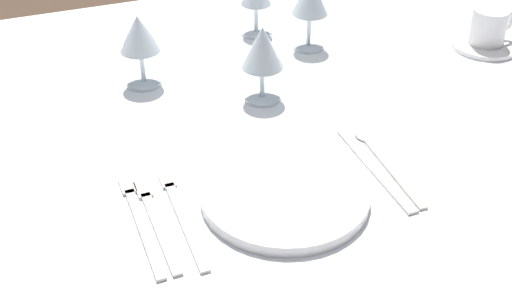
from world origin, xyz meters
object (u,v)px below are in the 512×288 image
(fork_outer, at_px, (181,213))
(spoon_soup, at_px, (381,156))
(dinner_plate, at_px, (285,193))
(dinner_knife, at_px, (376,170))
(coffee_cup_right, at_px, (489,26))
(fork_inner, at_px, (156,220))
(wine_glass_centre, at_px, (262,51))
(wine_glass_far, at_px, (139,37))
(fork_salad, at_px, (140,220))

(fork_outer, relative_size, spoon_soup, 1.03)
(dinner_plate, distance_m, dinner_knife, 0.16)
(dinner_plate, distance_m, coffee_cup_right, 0.67)
(spoon_soup, xyz_separation_m, coffee_cup_right, (0.41, 0.27, 0.04))
(dinner_plate, xyz_separation_m, spoon_soup, (0.18, 0.04, -0.01))
(dinner_knife, distance_m, coffee_cup_right, 0.53)
(fork_inner, relative_size, spoon_soup, 0.95)
(dinner_plate, bearing_deg, spoon_soup, 11.97)
(spoon_soup, bearing_deg, dinner_plate, -168.03)
(wine_glass_centre, xyz_separation_m, wine_glass_far, (-0.19, 0.13, -0.00))
(fork_outer, bearing_deg, fork_salad, 173.61)
(dinner_plate, relative_size, wine_glass_centre, 1.76)
(dinner_knife, height_order, wine_glass_far, wine_glass_far)
(spoon_soup, distance_m, wine_glass_centre, 0.28)
(coffee_cup_right, xyz_separation_m, wine_glass_far, (-0.71, 0.10, 0.05))
(fork_outer, bearing_deg, dinner_plate, -6.97)
(fork_outer, relative_size, fork_salad, 1.00)
(dinner_plate, bearing_deg, coffee_cup_right, 27.78)
(fork_outer, xyz_separation_m, fork_salad, (-0.06, 0.01, 0.00))
(wine_glass_far, bearing_deg, dinner_plate, -74.06)
(spoon_soup, height_order, coffee_cup_right, coffee_cup_right)
(wine_glass_centre, bearing_deg, fork_salad, -138.28)
(spoon_soup, height_order, wine_glass_centre, wine_glass_centre)
(spoon_soup, bearing_deg, dinner_knife, -129.61)
(coffee_cup_right, bearing_deg, dinner_knife, -144.94)
(dinner_knife, distance_m, wine_glass_far, 0.50)
(fork_salad, distance_m, dinner_knife, 0.37)
(spoon_soup, bearing_deg, fork_outer, -176.57)
(spoon_soup, xyz_separation_m, wine_glass_centre, (-0.11, 0.24, 0.10))
(dinner_plate, height_order, wine_glass_far, wine_glass_far)
(dinner_knife, bearing_deg, wine_glass_centre, 107.63)
(dinner_plate, relative_size, fork_inner, 1.20)
(fork_salad, xyz_separation_m, wine_glass_centre, (0.29, 0.26, 0.10))
(dinner_knife, height_order, spoon_soup, spoon_soup)
(dinner_plate, xyz_separation_m, fork_inner, (-0.19, 0.02, -0.01))
(fork_salad, height_order, wine_glass_far, wine_glass_far)
(dinner_knife, bearing_deg, coffee_cup_right, 35.06)
(wine_glass_far, bearing_deg, fork_inner, -100.60)
(fork_salad, relative_size, wine_glass_far, 1.62)
(wine_glass_centre, bearing_deg, spoon_soup, -65.18)
(dinner_plate, bearing_deg, fork_salad, 173.19)
(fork_outer, relative_size, fork_inner, 1.08)
(fork_inner, bearing_deg, dinner_knife, -1.36)
(dinner_plate, relative_size, spoon_soup, 1.14)
(fork_inner, distance_m, spoon_soup, 0.38)
(dinner_knife, height_order, coffee_cup_right, coffee_cup_right)
(fork_salad, distance_m, wine_glass_far, 0.41)
(wine_glass_centre, bearing_deg, coffee_cup_right, 3.36)
(coffee_cup_right, bearing_deg, fork_inner, -159.41)
(dinner_knife, relative_size, wine_glass_centre, 1.60)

